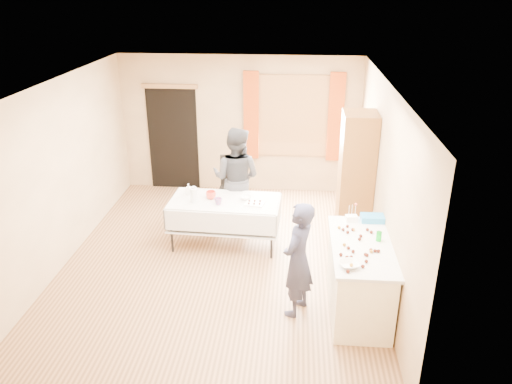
# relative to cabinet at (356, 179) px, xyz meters

# --- Properties ---
(floor) EXTENTS (4.50, 5.50, 0.02)m
(floor) POSITION_rel_cabinet_xyz_m (-1.99, -0.80, -1.04)
(floor) COLOR #9E7047
(floor) RESTS_ON ground
(ceiling) EXTENTS (4.50, 5.50, 0.02)m
(ceiling) POSITION_rel_cabinet_xyz_m (-1.99, -0.80, 1.58)
(ceiling) COLOR white
(ceiling) RESTS_ON floor
(wall_back) EXTENTS (4.50, 0.02, 2.60)m
(wall_back) POSITION_rel_cabinet_xyz_m (-1.99, 1.96, 0.27)
(wall_back) COLOR tan
(wall_back) RESTS_ON floor
(wall_front) EXTENTS (4.50, 0.02, 2.60)m
(wall_front) POSITION_rel_cabinet_xyz_m (-1.99, -3.56, 0.27)
(wall_front) COLOR tan
(wall_front) RESTS_ON floor
(wall_left) EXTENTS (0.02, 5.50, 2.60)m
(wall_left) POSITION_rel_cabinet_xyz_m (-4.25, -0.80, 0.27)
(wall_left) COLOR tan
(wall_left) RESTS_ON floor
(wall_right) EXTENTS (0.02, 5.50, 2.60)m
(wall_right) POSITION_rel_cabinet_xyz_m (0.27, -0.80, 0.27)
(wall_right) COLOR tan
(wall_right) RESTS_ON floor
(window_frame) EXTENTS (1.32, 0.06, 1.52)m
(window_frame) POSITION_rel_cabinet_xyz_m (-0.99, 1.92, 0.47)
(window_frame) COLOR olive
(window_frame) RESTS_ON wall_back
(window_pane) EXTENTS (1.20, 0.02, 1.40)m
(window_pane) POSITION_rel_cabinet_xyz_m (-0.99, 1.90, 0.47)
(window_pane) COLOR white
(window_pane) RESTS_ON wall_back
(curtain_left) EXTENTS (0.28, 0.06, 1.65)m
(curtain_left) POSITION_rel_cabinet_xyz_m (-1.77, 1.87, 0.47)
(curtain_left) COLOR #AB4011
(curtain_left) RESTS_ON wall_back
(curtain_right) EXTENTS (0.28, 0.06, 1.65)m
(curtain_right) POSITION_rel_cabinet_xyz_m (-0.21, 1.87, 0.47)
(curtain_right) COLOR #AB4011
(curtain_right) RESTS_ON wall_back
(doorway) EXTENTS (0.95, 0.04, 2.00)m
(doorway) POSITION_rel_cabinet_xyz_m (-3.29, 1.93, -0.03)
(doorway) COLOR black
(doorway) RESTS_ON floor
(door_lintel) EXTENTS (1.05, 0.06, 0.08)m
(door_lintel) POSITION_rel_cabinet_xyz_m (-3.29, 1.90, 0.99)
(door_lintel) COLOR olive
(door_lintel) RESTS_ON wall_back
(cabinet) EXTENTS (0.50, 0.60, 2.06)m
(cabinet) POSITION_rel_cabinet_xyz_m (0.00, 0.00, 0.00)
(cabinet) COLOR brown
(cabinet) RESTS_ON floor
(counter) EXTENTS (0.73, 1.54, 0.91)m
(counter) POSITION_rel_cabinet_xyz_m (-0.10, -1.83, -0.58)
(counter) COLOR #F3EAC5
(counter) RESTS_ON floor
(party_table) EXTENTS (1.71, 0.93, 0.75)m
(party_table) POSITION_rel_cabinet_xyz_m (-1.98, -0.32, -0.59)
(party_table) COLOR black
(party_table) RESTS_ON floor
(chair) EXTENTS (0.43, 0.43, 1.04)m
(chair) POSITION_rel_cabinet_xyz_m (-2.02, 0.78, -0.72)
(chair) COLOR black
(chair) RESTS_ON floor
(girl) EXTENTS (0.81, 0.76, 1.48)m
(girl) POSITION_rel_cabinet_xyz_m (-0.86, -1.96, -0.29)
(girl) COLOR #222239
(girl) RESTS_ON floor
(woman) EXTENTS (1.14, 1.05, 1.71)m
(woman) POSITION_rel_cabinet_xyz_m (-1.88, 0.34, -0.18)
(woman) COLOR black
(woman) RESTS_ON floor
(soda_can) EXTENTS (0.09, 0.09, 0.12)m
(soda_can) POSITION_rel_cabinet_xyz_m (0.11, -1.72, -0.06)
(soda_can) COLOR #0C9A18
(soda_can) RESTS_ON counter
(mixing_bowl) EXTENTS (0.33, 0.33, 0.05)m
(mixing_bowl) POSITION_rel_cabinet_xyz_m (-0.30, -2.35, -0.10)
(mixing_bowl) COLOR white
(mixing_bowl) RESTS_ON counter
(foam_block) EXTENTS (0.16, 0.12, 0.08)m
(foam_block) POSITION_rel_cabinet_xyz_m (-0.17, -1.21, -0.08)
(foam_block) COLOR white
(foam_block) RESTS_ON counter
(blue_basket) EXTENTS (0.30, 0.21, 0.08)m
(blue_basket) POSITION_rel_cabinet_xyz_m (0.11, -1.18, -0.08)
(blue_basket) COLOR #227AB8
(blue_basket) RESTS_ON counter
(pitcher) EXTENTS (0.14, 0.14, 0.22)m
(pitcher) POSITION_rel_cabinet_xyz_m (-2.43, -0.41, -0.17)
(pitcher) COLOR silver
(pitcher) RESTS_ON party_table
(cup_red) EXTENTS (0.21, 0.21, 0.12)m
(cup_red) POSITION_rel_cabinet_xyz_m (-2.19, -0.28, -0.22)
(cup_red) COLOR red
(cup_red) RESTS_ON party_table
(cup_rainbow) EXTENTS (0.15, 0.15, 0.10)m
(cup_rainbow) POSITION_rel_cabinet_xyz_m (-2.05, -0.48, -0.23)
(cup_rainbow) COLOR red
(cup_rainbow) RESTS_ON party_table
(small_bowl) EXTENTS (0.24, 0.24, 0.05)m
(small_bowl) POSITION_rel_cabinet_xyz_m (-1.67, -0.26, -0.26)
(small_bowl) COLOR white
(small_bowl) RESTS_ON party_table
(pastry_tray) EXTENTS (0.31, 0.25, 0.02)m
(pastry_tray) POSITION_rel_cabinet_xyz_m (-1.51, -0.43, -0.27)
(pastry_tray) COLOR white
(pastry_tray) RESTS_ON party_table
(bottle) EXTENTS (0.11, 0.11, 0.17)m
(bottle) POSITION_rel_cabinet_xyz_m (-2.57, -0.14, -0.19)
(bottle) COLOR white
(bottle) RESTS_ON party_table
(cake_balls) EXTENTS (0.48, 1.12, 0.04)m
(cake_balls) POSITION_rel_cabinet_xyz_m (-0.17, -1.91, -0.10)
(cake_balls) COLOR #3F2314
(cake_balls) RESTS_ON counter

